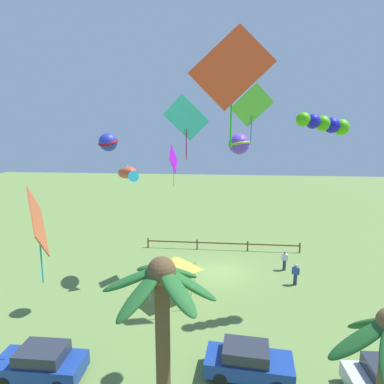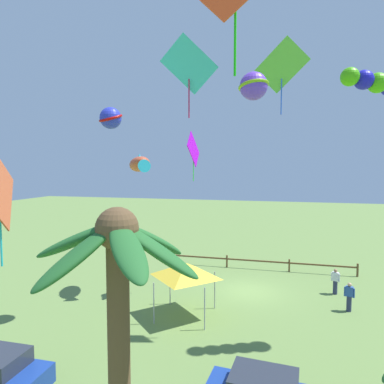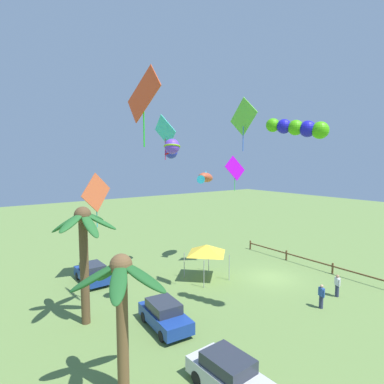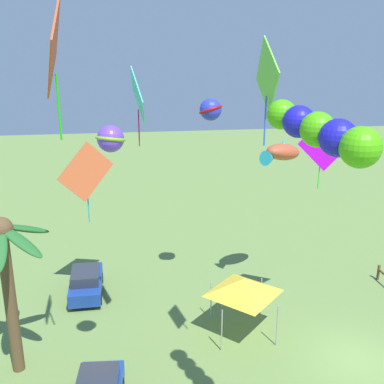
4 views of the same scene
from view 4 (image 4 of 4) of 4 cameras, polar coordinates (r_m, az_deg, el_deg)
ground_plane at (r=22.96m, az=19.49°, el=-19.01°), size 120.00×120.00×0.00m
palm_tree_0 at (r=20.04m, az=-22.05°, el=-7.81°), size 3.92×3.62×6.97m
parked_car_0 at (r=26.93m, az=-12.93°, el=-10.77°), size 3.92×1.78×1.51m
festival_tent at (r=22.42m, az=6.37°, el=-11.49°), size 2.86×2.86×2.85m
kite_tube_0 at (r=11.32m, az=15.82°, el=7.18°), size 3.19×1.83×1.26m
kite_diamond_1 at (r=14.96m, az=9.25°, el=13.72°), size 2.45×0.46×3.39m
kite_diamond_2 at (r=17.60m, az=-6.70°, el=11.62°), size 2.14×0.45×2.98m
kite_diamond_3 at (r=21.76m, az=15.65°, el=5.23°), size 0.27×2.19×3.06m
kite_ball_4 at (r=23.20m, az=2.31°, el=10.13°), size 1.63×1.62×1.10m
kite_diamond_5 at (r=24.41m, az=-12.94°, el=2.34°), size 1.42×2.80×4.26m
kite_ball_6 at (r=15.37m, az=-10.01°, el=6.49°), size 1.38×1.38×0.89m
kite_diamond_7 at (r=15.63m, az=-16.67°, el=16.46°), size 3.24×0.75×4.49m
kite_fish_8 at (r=24.61m, az=10.96°, el=4.80°), size 2.41×2.86×1.27m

